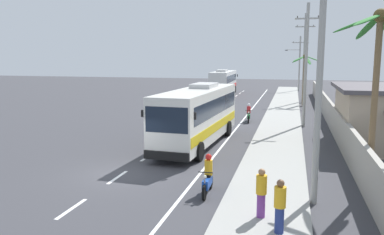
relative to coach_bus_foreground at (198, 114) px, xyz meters
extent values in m
plane|color=#3A3A3F|center=(-1.99, -7.03, -1.95)|extent=(160.00, 160.00, 0.00)
cube|color=#999993|center=(4.81, 2.97, -1.88)|extent=(3.20, 90.00, 0.14)
cube|color=white|center=(-1.99, -11.48, -1.95)|extent=(0.16, 2.00, 0.01)
cube|color=white|center=(-1.99, -7.59, -1.95)|extent=(0.16, 2.00, 0.01)
cube|color=white|center=(-1.99, -3.70, -1.95)|extent=(0.16, 2.00, 0.01)
cube|color=white|center=(-1.99, 0.19, -1.95)|extent=(0.16, 2.00, 0.01)
cube|color=white|center=(-1.99, 4.08, -1.95)|extent=(0.16, 2.00, 0.01)
cube|color=white|center=(-1.99, 7.97, -1.95)|extent=(0.16, 2.00, 0.01)
cube|color=white|center=(-1.99, 11.86, -1.95)|extent=(0.16, 2.00, 0.01)
cube|color=white|center=(-1.99, 15.75, -1.95)|extent=(0.16, 2.00, 0.01)
cube|color=white|center=(-1.99, 19.64, -1.95)|extent=(0.16, 2.00, 0.01)
cube|color=white|center=(-1.99, 23.53, -1.95)|extent=(0.16, 2.00, 0.01)
cube|color=white|center=(-1.99, 27.42, -1.95)|extent=(0.16, 2.00, 0.01)
cube|color=white|center=(-1.99, 31.31, -1.95)|extent=(0.16, 2.00, 0.01)
cube|color=white|center=(-1.99, 35.19, -1.95)|extent=(0.16, 2.00, 0.01)
cube|color=white|center=(-1.99, 39.08, -1.95)|extent=(0.16, 2.00, 0.01)
cube|color=white|center=(1.55, 7.97, -1.95)|extent=(0.14, 70.00, 0.01)
cube|color=#9E998E|center=(8.61, 6.97, -0.99)|extent=(0.24, 60.00, 1.92)
cube|color=silver|center=(0.00, -0.03, -0.02)|extent=(3.05, 10.96, 3.08)
cube|color=#192333|center=(0.01, 0.17, 0.52)|extent=(3.03, 10.10, 0.99)
cube|color=#192333|center=(-0.31, -5.40, 0.44)|extent=(2.24, 0.23, 1.30)
cube|color=yellow|center=(0.00, -0.03, -0.71)|extent=(3.07, 10.74, 0.56)
cube|color=black|center=(-0.31, -5.49, -1.36)|extent=(2.39, 0.29, 0.44)
cube|color=#B7B7B7|center=(0.08, 1.33, 1.66)|extent=(1.47, 2.46, 0.28)
cube|color=black|center=(1.10, -5.27, 0.67)|extent=(0.12, 0.09, 0.36)
cube|color=black|center=(-1.69, -5.11, 0.67)|extent=(0.12, 0.09, 0.36)
cylinder|color=black|center=(0.98, -3.88, -1.43)|extent=(0.38, 1.06, 1.04)
cylinder|color=black|center=(-1.41, -3.75, -1.43)|extent=(0.38, 1.06, 1.04)
cylinder|color=black|center=(1.37, 3.15, -1.43)|extent=(0.38, 1.06, 1.04)
cylinder|color=black|center=(-1.01, 3.29, -1.43)|extent=(0.38, 1.06, 1.04)
cube|color=white|center=(-4.06, 32.47, -0.08)|extent=(2.62, 10.53, 2.96)
cube|color=#192333|center=(-4.06, 32.27, 0.44)|extent=(2.64, 9.69, 0.95)
cube|color=#192333|center=(-4.16, 37.67, 0.36)|extent=(2.24, 0.14, 1.24)
cube|color=red|center=(-4.06, 32.47, -0.75)|extent=(2.66, 10.32, 0.53)
cube|color=black|center=(-4.16, 37.76, -1.36)|extent=(2.39, 0.20, 0.44)
cube|color=#B7B7B7|center=(-4.04, 31.16, 1.54)|extent=(1.38, 2.33, 0.28)
cube|color=black|center=(-5.55, 37.44, 0.58)|extent=(0.12, 0.08, 0.36)
cube|color=black|center=(-2.76, 37.49, 0.58)|extent=(0.12, 0.08, 0.36)
cylinder|color=black|center=(-5.32, 36.12, -1.43)|extent=(0.34, 1.05, 1.04)
cylinder|color=black|center=(-2.94, 36.16, -1.43)|extent=(0.34, 1.05, 1.04)
cylinder|color=black|center=(-5.20, 29.31, -1.43)|extent=(0.34, 1.05, 1.04)
cylinder|color=black|center=(-2.81, 29.35, -1.43)|extent=(0.34, 1.05, 1.04)
cylinder|color=black|center=(2.50, -9.41, -1.65)|extent=(0.12, 0.60, 0.60)
cylinder|color=black|center=(2.46, -8.05, -1.65)|extent=(0.14, 0.60, 0.60)
cube|color=#1947B2|center=(2.48, -8.78, -1.43)|extent=(0.28, 1.11, 0.36)
cube|color=black|center=(2.47, -8.48, -1.23)|extent=(0.26, 0.61, 0.12)
cylinder|color=gray|center=(2.50, -9.29, -1.35)|extent=(0.07, 0.32, 0.67)
cylinder|color=black|center=(2.49, -9.19, -0.91)|extent=(0.56, 0.06, 0.04)
sphere|color=#EAEACC|center=(2.50, -9.31, -1.05)|extent=(0.14, 0.14, 0.14)
cylinder|color=gold|center=(2.47, -8.53, -0.91)|extent=(0.32, 0.32, 0.64)
sphere|color=red|center=(2.47, -8.53, -0.47)|extent=(0.26, 0.26, 0.26)
cylinder|color=black|center=(2.20, 8.71, -1.65)|extent=(0.17, 0.61, 0.60)
cylinder|color=black|center=(2.05, 10.06, -1.65)|extent=(0.19, 0.61, 0.60)
cube|color=#1E7F38|center=(2.13, 9.33, -1.43)|extent=(0.37, 1.12, 0.36)
cube|color=black|center=(2.10, 9.63, -1.23)|extent=(0.31, 0.62, 0.12)
cylinder|color=gray|center=(2.19, 8.83, -1.35)|extent=(0.10, 0.32, 0.67)
cylinder|color=black|center=(2.18, 8.93, -0.91)|extent=(0.56, 0.11, 0.04)
sphere|color=#EAEACC|center=(2.19, 8.81, -1.05)|extent=(0.14, 0.14, 0.14)
cylinder|color=red|center=(2.10, 9.58, -0.94)|extent=(0.32, 0.32, 0.58)
sphere|color=white|center=(2.10, 9.58, -0.52)|extent=(0.26, 0.26, 0.26)
cylinder|color=#75388E|center=(4.76, -10.84, -1.40)|extent=(0.28, 0.28, 0.81)
cylinder|color=gold|center=(4.76, -10.84, -0.68)|extent=(0.36, 0.36, 0.64)
sphere|color=#9E704C|center=(4.76, -10.84, -0.25)|extent=(0.23, 0.23, 0.23)
cylinder|color=navy|center=(5.40, -11.92, -1.40)|extent=(0.28, 0.28, 0.82)
cylinder|color=gold|center=(5.40, -11.92, -0.67)|extent=(0.36, 0.36, 0.65)
sphere|color=brown|center=(5.40, -11.92, -0.24)|extent=(0.24, 0.24, 0.24)
cylinder|color=#9E9E99|center=(6.57, -8.73, 3.29)|extent=(0.24, 0.24, 10.48)
cylinder|color=#9E9E99|center=(6.55, 8.08, 2.78)|extent=(0.24, 0.24, 9.47)
cube|color=#9E9E99|center=(6.55, 8.08, 6.36)|extent=(1.90, 0.12, 0.12)
cylinder|color=#4C4742|center=(5.79, 8.08, 6.48)|extent=(0.08, 0.08, 0.16)
cylinder|color=#4C4742|center=(7.31, 8.08, 6.48)|extent=(0.08, 0.08, 0.16)
cylinder|color=#9E9E99|center=(6.79, 24.90, 3.25)|extent=(0.24, 0.24, 10.40)
cube|color=#9E9E99|center=(6.79, 24.90, 6.93)|extent=(2.26, 0.12, 0.12)
cylinder|color=#4C4742|center=(5.89, 24.90, 7.05)|extent=(0.08, 0.08, 0.16)
cylinder|color=#4C4742|center=(7.70, 24.90, 7.05)|extent=(0.08, 0.08, 0.16)
cylinder|color=#9E9E99|center=(6.53, 41.71, 2.35)|extent=(0.24, 0.24, 8.61)
cube|color=#9E9E99|center=(6.53, 41.71, 5.67)|extent=(2.60, 0.12, 0.12)
cylinder|color=#4C4742|center=(5.49, 41.71, 5.79)|extent=(0.08, 0.08, 0.16)
cylinder|color=#4C4742|center=(7.57, 41.71, 5.79)|extent=(0.08, 0.08, 0.16)
cylinder|color=#9E9E99|center=(5.48, 41.71, 4.54)|extent=(2.10, 0.09, 0.09)
cube|color=#4C4C51|center=(4.43, 41.71, 4.48)|extent=(0.44, 0.24, 0.14)
cylinder|color=brown|center=(8.90, -6.32, 1.56)|extent=(0.26, 0.26, 7.02)
ellipsoid|color=#337F33|center=(8.58, -5.55, 4.72)|extent=(0.98, 1.72, 1.01)
ellipsoid|color=#337F33|center=(8.03, -6.18, 4.84)|extent=(1.84, 0.63, 0.78)
ellipsoid|color=#337F33|center=(8.32, -7.01, 4.91)|extent=(1.46, 1.65, 0.63)
sphere|color=brown|center=(8.90, -6.32, 5.12)|extent=(0.56, 0.56, 0.56)
cylinder|color=brown|center=(6.85, 21.72, 0.76)|extent=(0.33, 0.33, 5.42)
ellipsoid|color=#3D893D|center=(7.70, 21.71, 3.25)|extent=(1.74, 0.37, 0.73)
ellipsoid|color=#3D893D|center=(7.17, 22.43, 3.10)|extent=(1.00, 1.62, 1.02)
ellipsoid|color=#3D893D|center=(6.15, 22.16, 3.19)|extent=(1.62, 1.20, 0.86)
ellipsoid|color=#3D893D|center=(6.21, 21.16, 3.27)|extent=(1.55, 1.42, 0.69)
ellipsoid|color=#3D893D|center=(7.10, 20.98, 3.11)|extent=(0.86, 1.65, 1.01)
sphere|color=brown|center=(6.85, 21.72, 3.51)|extent=(0.56, 0.56, 0.56)
camera|label=1|loc=(5.65, -23.61, 3.54)|focal=36.89mm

